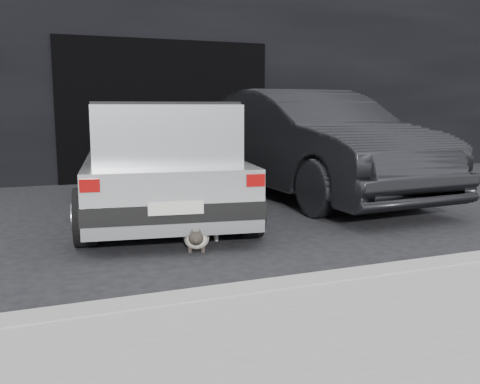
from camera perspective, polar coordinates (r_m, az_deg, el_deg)
name	(u,v)px	position (r m, az deg, el deg)	size (l,w,h in m)	color
ground	(169,226)	(6.28, -7.56, -3.66)	(80.00, 80.00, 0.00)	black
building_facade	(143,55)	(12.25, -10.33, 14.23)	(34.00, 4.00, 5.00)	black
garage_opening	(167,111)	(10.24, -7.84, 8.59)	(4.00, 0.10, 2.60)	black
curb	(377,277)	(4.37, 14.37, -8.75)	(18.00, 0.25, 0.12)	gray
silver_hatchback	(159,155)	(6.71, -8.64, 3.89)	(2.37, 4.09, 1.43)	silver
second_car	(308,144)	(8.27, 7.30, 5.15)	(1.73, 4.97, 1.64)	black
cat_siamese	(197,238)	(5.21, -4.66, -4.93)	(0.39, 0.72, 0.26)	beige
cat_white	(204,223)	(5.59, -3.83, -3.32)	(0.78, 0.37, 0.37)	white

